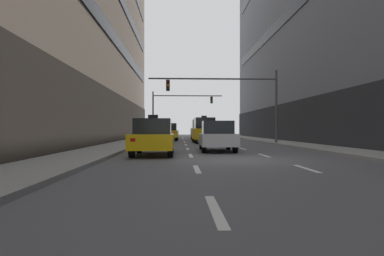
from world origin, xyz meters
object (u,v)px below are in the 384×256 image
at_px(taxi_driving_0, 204,130).
at_px(car_driving_3, 169,132).
at_px(car_driving_2, 217,136).
at_px(traffic_signal_1, 175,106).
at_px(taxi_driving_1, 153,137).
at_px(taxi_driving_5, 168,132).
at_px(traffic_signal_0, 234,93).
at_px(car_driving_4, 200,130).

bearing_deg(taxi_driving_0, car_driving_3, 103.54).
bearing_deg(car_driving_2, traffic_signal_1, 95.92).
xyz_separation_m(taxi_driving_1, taxi_driving_5, (0.12, 18.41, 0.05)).
relative_size(car_driving_2, traffic_signal_0, 0.44).
bearing_deg(taxi_driving_5, car_driving_3, 90.95).
relative_size(taxi_driving_1, car_driving_2, 1.02).
distance_m(taxi_driving_0, taxi_driving_5, 6.38).
distance_m(car_driving_3, traffic_signal_1, 3.35).
xyz_separation_m(taxi_driving_1, traffic_signal_1, (0.76, 26.34, 3.27)).
xyz_separation_m(taxi_driving_1, car_driving_2, (3.22, 2.55, -0.02)).
height_order(traffic_signal_0, traffic_signal_1, traffic_signal_1).
bearing_deg(traffic_signal_1, car_driving_3, 153.49).
distance_m(taxi_driving_0, car_driving_2, 10.35).
relative_size(car_driving_3, taxi_driving_5, 0.98).
xyz_separation_m(taxi_driving_0, taxi_driving_1, (-3.32, -12.89, -0.24)).
distance_m(car_driving_3, taxi_driving_5, 8.31).
xyz_separation_m(car_driving_2, traffic_signal_1, (-2.47, 23.80, 3.29)).
distance_m(taxi_driving_1, traffic_signal_0, 12.04).
distance_m(taxi_driving_1, car_driving_4, 21.62).
bearing_deg(car_driving_4, car_driving_2, -90.81).
relative_size(car_driving_4, traffic_signal_1, 0.52).
height_order(car_driving_4, traffic_signal_0, traffic_signal_0).
bearing_deg(traffic_signal_1, taxi_driving_1, -91.64).
distance_m(taxi_driving_1, car_driving_2, 4.11).
bearing_deg(taxi_driving_5, car_driving_2, -78.94).
bearing_deg(taxi_driving_1, traffic_signal_1, 88.36).
bearing_deg(car_driving_3, traffic_signal_1, -26.51).
height_order(taxi_driving_0, car_driving_2, taxi_driving_0).
height_order(car_driving_4, taxi_driving_5, car_driving_4).
bearing_deg(taxi_driving_5, taxi_driving_0, -59.97).
height_order(car_driving_2, car_driving_3, car_driving_3).
relative_size(taxi_driving_5, traffic_signal_1, 0.54).
distance_m(car_driving_4, taxi_driving_5, 4.46).
bearing_deg(taxi_driving_1, car_driving_4, 80.71).
xyz_separation_m(car_driving_3, traffic_signal_1, (0.77, -0.38, 3.24)).
bearing_deg(taxi_driving_1, car_driving_2, 38.29).
bearing_deg(taxi_driving_1, taxi_driving_0, 75.57).
bearing_deg(car_driving_4, traffic_signal_0, -80.03).
distance_m(taxi_driving_0, car_driving_3, 14.23).
relative_size(car_driving_3, car_driving_4, 1.03).
xyz_separation_m(taxi_driving_0, car_driving_2, (-0.09, -10.34, -0.26)).
relative_size(taxi_driving_0, traffic_signal_1, 0.51).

